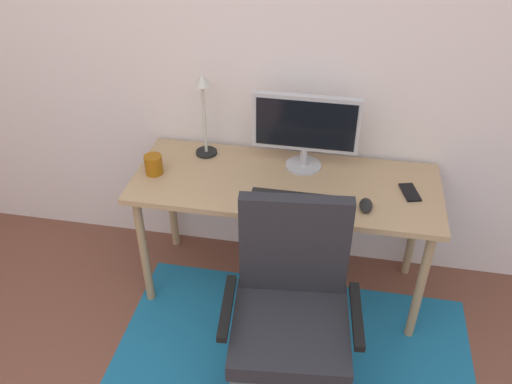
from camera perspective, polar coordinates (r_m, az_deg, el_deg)
name	(u,v)px	position (r m, az deg, el deg)	size (l,w,h in m)	color
wall_back	(239,31)	(2.70, -1.80, 16.66)	(6.00, 0.10, 2.60)	silver
area_rug	(290,375)	(2.68, 3.58, -18.79)	(1.72, 1.25, 0.01)	#196591
desk	(285,194)	(2.66, 3.10, -0.18)	(1.49, 0.58, 0.70)	tan
monitor	(306,127)	(2.61, 5.30, 6.93)	(0.52, 0.18, 0.39)	#B2B2B7
keyboard	(296,201)	(2.47, 4.30, -0.99)	(0.43, 0.13, 0.02)	black
computer_mouse	(366,205)	(2.48, 11.58, -1.38)	(0.06, 0.10, 0.03)	black
coffee_cup	(154,165)	(2.69, -10.81, 2.87)	(0.09, 0.09, 0.10)	#93520C
cell_phone	(410,192)	(2.63, 16.01, -0.03)	(0.07, 0.14, 0.01)	black
desk_lamp	(204,106)	(2.70, -5.58, 9.05)	(0.11, 0.11, 0.44)	black
office_chair	(290,327)	(2.35, 3.65, -14.09)	(0.59, 0.53, 0.96)	slate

